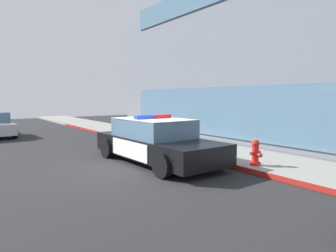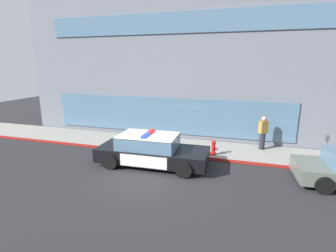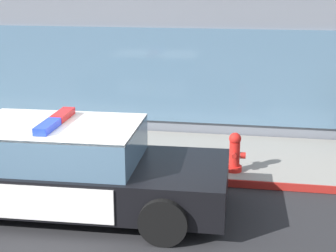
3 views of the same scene
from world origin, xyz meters
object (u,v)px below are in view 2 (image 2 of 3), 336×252
(police_cruiser, at_px, (151,150))
(parking_meter, at_px, (326,144))
(fire_hydrant, at_px, (213,148))
(pedestrian_on_sidewalk, at_px, (263,133))

(police_cruiser, distance_m, parking_meter, 7.50)
(police_cruiser, distance_m, fire_hydrant, 3.06)
(police_cruiser, xyz_separation_m, parking_meter, (7.27, 1.80, 0.40))
(fire_hydrant, height_order, parking_meter, parking_meter)
(pedestrian_on_sidewalk, xyz_separation_m, parking_meter, (2.47, -1.44, 0.07))
(police_cruiser, relative_size, pedestrian_on_sidewalk, 2.88)
(police_cruiser, height_order, parking_meter, police_cruiser)
(fire_hydrant, distance_m, parking_meter, 4.77)
(fire_hydrant, xyz_separation_m, parking_meter, (4.73, 0.11, 0.58))
(pedestrian_on_sidewalk, bearing_deg, fire_hydrant, 88.85)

